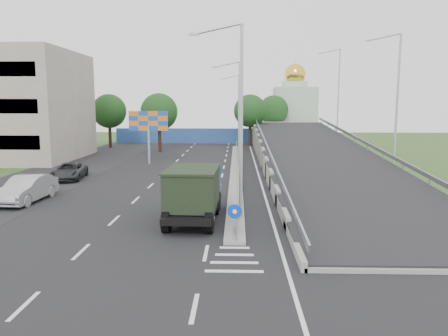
{
  "coord_description": "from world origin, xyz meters",
  "views": [
    {
      "loc": [
        0.09,
        -16.57,
        6.24
      ],
      "look_at": [
        -0.73,
        10.78,
        2.2
      ],
      "focal_mm": 35.0,
      "sensor_mm": 36.0,
      "label": 1
    }
  ],
  "objects_px": {
    "parked_car_b": "(27,189)",
    "parked_car_c": "(69,171)",
    "church": "(294,109)",
    "dump_truck": "(195,190)",
    "sign_bollard": "(235,222)",
    "lamp_post_far": "(237,107)",
    "lamp_post_mid": "(237,108)",
    "billboard": "(148,124)",
    "lamp_post_near": "(238,112)"
  },
  "relations": [
    {
      "from": "sign_bollard",
      "to": "church",
      "type": "height_order",
      "value": "church"
    },
    {
      "from": "dump_truck",
      "to": "parked_car_c",
      "type": "xyz_separation_m",
      "value": [
        -11.65,
        12.28,
        -0.94
      ]
    },
    {
      "from": "church",
      "to": "dump_truck",
      "type": "bearing_deg",
      "value": -102.84
    },
    {
      "from": "billboard",
      "to": "lamp_post_near",
      "type": "bearing_deg",
      "value": -67.51
    },
    {
      "from": "dump_truck",
      "to": "parked_car_c",
      "type": "relative_size",
      "value": 1.37
    },
    {
      "from": "dump_truck",
      "to": "parked_car_b",
      "type": "bearing_deg",
      "value": 162.82
    },
    {
      "from": "sign_bollard",
      "to": "church",
      "type": "relative_size",
      "value": 0.12
    },
    {
      "from": "lamp_post_mid",
      "to": "parked_car_b",
      "type": "xyz_separation_m",
      "value": [
        -13.44,
        -15.61,
        -4.96
      ]
    },
    {
      "from": "sign_bollard",
      "to": "billboard",
      "type": "relative_size",
      "value": 0.3
    },
    {
      "from": "sign_bollard",
      "to": "lamp_post_mid",
      "type": "relative_size",
      "value": 0.17
    },
    {
      "from": "dump_truck",
      "to": "parked_car_b",
      "type": "height_order",
      "value": "dump_truck"
    },
    {
      "from": "sign_bollard",
      "to": "dump_truck",
      "type": "bearing_deg",
      "value": 116.86
    },
    {
      "from": "parked_car_b",
      "to": "lamp_post_far",
      "type": "bearing_deg",
      "value": 72.8
    },
    {
      "from": "church",
      "to": "parked_car_c",
      "type": "bearing_deg",
      "value": -120.04
    },
    {
      "from": "lamp_post_far",
      "to": "parked_car_b",
      "type": "bearing_deg",
      "value": -110.68
    },
    {
      "from": "lamp_post_far",
      "to": "dump_truck",
      "type": "height_order",
      "value": "lamp_post_far"
    },
    {
      "from": "lamp_post_mid",
      "to": "parked_car_c",
      "type": "xyz_separation_m",
      "value": [
        -13.95,
        -7.22,
        -5.12
      ]
    },
    {
      "from": "parked_car_b",
      "to": "parked_car_c",
      "type": "distance_m",
      "value": 8.4
    },
    {
      "from": "billboard",
      "to": "sign_bollard",
      "type": "bearing_deg",
      "value": -70.79
    },
    {
      "from": "parked_car_b",
      "to": "lamp_post_mid",
      "type": "bearing_deg",
      "value": 52.74
    },
    {
      "from": "church",
      "to": "parked_car_b",
      "type": "height_order",
      "value": "church"
    },
    {
      "from": "lamp_post_far",
      "to": "billboard",
      "type": "xyz_separation_m",
      "value": [
        -9.11,
        -18.0,
        -1.62
      ]
    },
    {
      "from": "parked_car_b",
      "to": "parked_car_c",
      "type": "relative_size",
      "value": 1.05
    },
    {
      "from": "parked_car_c",
      "to": "dump_truck",
      "type": "bearing_deg",
      "value": -54.07
    },
    {
      "from": "sign_bollard",
      "to": "parked_car_c",
      "type": "xyz_separation_m",
      "value": [
        -13.84,
        16.6,
        -0.35
      ]
    },
    {
      "from": "lamp_post_mid",
      "to": "church",
      "type": "height_order",
      "value": "church"
    },
    {
      "from": "lamp_post_near",
      "to": "dump_truck",
      "type": "bearing_deg",
      "value": 167.66
    },
    {
      "from": "church",
      "to": "dump_truck",
      "type": "height_order",
      "value": "church"
    },
    {
      "from": "sign_bollard",
      "to": "billboard",
      "type": "distance_m",
      "value": 27.53
    },
    {
      "from": "church",
      "to": "billboard",
      "type": "bearing_deg",
      "value": -120.7
    },
    {
      "from": "sign_bollard",
      "to": "parked_car_c",
      "type": "relative_size",
      "value": 0.34
    },
    {
      "from": "lamp_post_far",
      "to": "lamp_post_near",
      "type": "bearing_deg",
      "value": -90.0
    },
    {
      "from": "billboard",
      "to": "church",
      "type": "bearing_deg",
      "value": 59.3
    },
    {
      "from": "sign_bollard",
      "to": "church",
      "type": "bearing_deg",
      "value": 80.19
    },
    {
      "from": "parked_car_b",
      "to": "parked_car_c",
      "type": "xyz_separation_m",
      "value": [
        -0.51,
        8.39,
        -0.17
      ]
    },
    {
      "from": "lamp_post_near",
      "to": "parked_car_c",
      "type": "xyz_separation_m",
      "value": [
        -13.95,
        12.78,
        -5.12
      ]
    },
    {
      "from": "dump_truck",
      "to": "parked_car_b",
      "type": "relative_size",
      "value": 1.3
    },
    {
      "from": "billboard",
      "to": "parked_car_c",
      "type": "height_order",
      "value": "billboard"
    },
    {
      "from": "lamp_post_mid",
      "to": "church",
      "type": "bearing_deg",
      "value": 73.78
    },
    {
      "from": "dump_truck",
      "to": "parked_car_b",
      "type": "distance_m",
      "value": 11.82
    },
    {
      "from": "parked_car_b",
      "to": "church",
      "type": "bearing_deg",
      "value": 68.29
    },
    {
      "from": "lamp_post_near",
      "to": "parked_car_c",
      "type": "bearing_deg",
      "value": 137.51
    },
    {
      "from": "lamp_post_mid",
      "to": "church",
      "type": "xyz_separation_m",
      "value": [
        9.89,
        34.0,
        -0.5
      ]
    },
    {
      "from": "lamp_post_far",
      "to": "lamp_post_mid",
      "type": "bearing_deg",
      "value": -90.0
    },
    {
      "from": "church",
      "to": "dump_truck",
      "type": "xyz_separation_m",
      "value": [
        -12.19,
        -53.5,
        -3.68
      ]
    },
    {
      "from": "sign_bollard",
      "to": "parked_car_b",
      "type": "bearing_deg",
      "value": 148.35
    },
    {
      "from": "lamp_post_far",
      "to": "parked_car_c",
      "type": "bearing_deg",
      "value": -117.13
    },
    {
      "from": "sign_bollard",
      "to": "lamp_post_mid",
      "type": "xyz_separation_m",
      "value": [
        0.11,
        23.83,
        4.77
      ]
    },
    {
      "from": "sign_bollard",
      "to": "lamp_post_far",
      "type": "height_order",
      "value": "lamp_post_far"
    },
    {
      "from": "billboard",
      "to": "dump_truck",
      "type": "height_order",
      "value": "billboard"
    }
  ]
}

